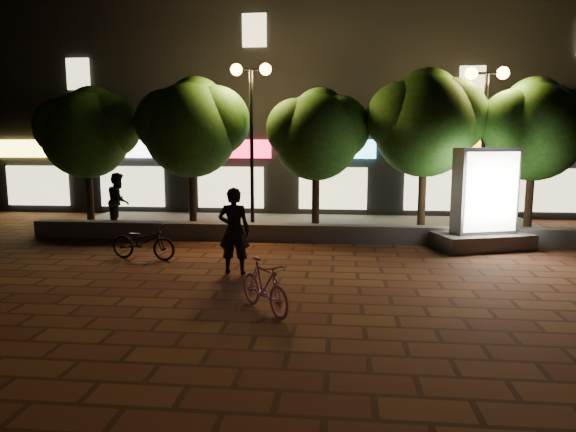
# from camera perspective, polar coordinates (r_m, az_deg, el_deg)

# --- Properties ---
(ground) EXTENTS (80.00, 80.00, 0.00)m
(ground) POSITION_cam_1_polar(r_m,az_deg,el_deg) (11.11, -0.84, -6.88)
(ground) COLOR #57311B
(ground) RESTS_ON ground
(retaining_wall) EXTENTS (16.00, 0.45, 0.50)m
(retaining_wall) POSITION_cam_1_polar(r_m,az_deg,el_deg) (14.94, 0.92, -1.89)
(retaining_wall) COLOR slate
(retaining_wall) RESTS_ON ground
(sidewalk) EXTENTS (16.00, 5.00, 0.08)m
(sidewalk) POSITION_cam_1_polar(r_m,az_deg,el_deg) (17.43, 1.61, -1.09)
(sidewalk) COLOR slate
(sidewalk) RESTS_ON ground
(building_block) EXTENTS (28.00, 8.12, 11.30)m
(building_block) POSITION_cam_1_polar(r_m,az_deg,el_deg) (23.75, 2.81, 13.46)
(building_block) COLOR black
(building_block) RESTS_ON ground
(tree_far_left) EXTENTS (3.36, 2.80, 4.63)m
(tree_far_left) POSITION_cam_1_polar(r_m,az_deg,el_deg) (18.06, -21.46, 9.03)
(tree_far_left) COLOR black
(tree_far_left) RESTS_ON sidewalk
(tree_left) EXTENTS (3.60, 3.00, 4.89)m
(tree_left) POSITION_cam_1_polar(r_m,az_deg,el_deg) (16.78, -10.62, 10.07)
(tree_left) COLOR black
(tree_left) RESTS_ON sidewalk
(tree_mid) EXTENTS (3.24, 2.70, 4.50)m
(tree_mid) POSITION_cam_1_polar(r_m,az_deg,el_deg) (16.12, 3.36, 9.46)
(tree_mid) COLOR black
(tree_mid) RESTS_ON sidewalk
(tree_right) EXTENTS (3.72, 3.10, 5.07)m
(tree_right) POSITION_cam_1_polar(r_m,az_deg,el_deg) (16.33, 15.24, 10.39)
(tree_right) COLOR black
(tree_right) RESTS_ON sidewalk
(tree_far_right) EXTENTS (3.48, 2.90, 4.76)m
(tree_far_right) POSITION_cam_1_polar(r_m,az_deg,el_deg) (17.13, 25.96, 9.08)
(tree_far_right) COLOR black
(tree_far_right) RESTS_ON sidewalk
(street_lamp_left) EXTENTS (1.26, 0.36, 5.18)m
(street_lamp_left) POSITION_cam_1_polar(r_m,az_deg,el_deg) (16.11, -4.13, 12.34)
(street_lamp_left) COLOR black
(street_lamp_left) RESTS_ON sidewalk
(street_lamp_right) EXTENTS (1.26, 0.36, 4.98)m
(street_lamp_right) POSITION_cam_1_polar(r_m,az_deg,el_deg) (16.43, 21.21, 11.25)
(street_lamp_right) COLOR black
(street_lamp_right) RESTS_ON sidewalk
(ad_kiosk) EXTENTS (2.80, 1.99, 2.74)m
(ad_kiosk) POSITION_cam_1_polar(r_m,az_deg,el_deg) (14.79, 21.09, 0.79)
(ad_kiosk) COLOR slate
(ad_kiosk) RESTS_ON ground
(scooter_pink) EXTENTS (1.29, 1.47, 0.92)m
(scooter_pink) POSITION_cam_1_polar(r_m,az_deg,el_deg) (8.85, -2.67, -7.82)
(scooter_pink) COLOR #C37EAB
(scooter_pink) RESTS_ON ground
(rider) EXTENTS (0.72, 0.48, 1.93)m
(rider) POSITION_cam_1_polar(r_m,az_deg,el_deg) (11.29, -6.06, -1.66)
(rider) COLOR black
(rider) RESTS_ON ground
(scooter_parked) EXTENTS (1.78, 0.84, 0.90)m
(scooter_parked) POSITION_cam_1_polar(r_m,az_deg,el_deg) (13.14, -15.90, -2.78)
(scooter_parked) COLOR black
(scooter_parked) RESTS_ON ground
(pedestrian) EXTENTS (0.88, 1.02, 1.82)m
(pedestrian) POSITION_cam_1_polar(r_m,az_deg,el_deg) (17.46, -18.43, 1.65)
(pedestrian) COLOR black
(pedestrian) RESTS_ON sidewalk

